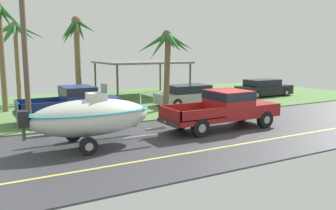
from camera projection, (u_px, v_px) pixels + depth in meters
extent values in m
cube|color=#38383D|center=(233.00, 132.00, 15.89)|extent=(36.00, 8.00, 0.06)
cube|color=#567F42|center=(134.00, 101.00, 25.37)|extent=(36.00, 14.00, 0.11)
cube|color=#DBCC4C|center=(262.00, 141.00, 14.33)|extent=(34.20, 0.12, 0.01)
cube|color=maroon|center=(221.00, 115.00, 16.42)|extent=(5.63, 1.91, 0.22)
cube|color=maroon|center=(254.00, 106.00, 17.35)|extent=(1.58, 1.91, 0.38)
cube|color=maroon|center=(228.00, 101.00, 16.51)|extent=(1.69, 1.91, 1.06)
cube|color=black|center=(228.00, 95.00, 16.46)|extent=(1.71, 1.93, 0.38)
cube|color=#621111|center=(192.00, 116.00, 15.61)|extent=(2.36, 1.91, 0.04)
cube|color=maroon|center=(181.00, 108.00, 16.37)|extent=(2.36, 0.08, 0.45)
cube|color=maroon|center=(204.00, 115.00, 14.79)|extent=(2.36, 0.08, 0.45)
cube|color=maroon|center=(170.00, 114.00, 15.03)|extent=(0.08, 1.91, 0.45)
cube|color=#333338|center=(168.00, 123.00, 15.04)|extent=(0.12, 1.72, 0.16)
sphere|color=#B2B2B7|center=(165.00, 122.00, 14.98)|extent=(0.10, 0.10, 0.10)
cylinder|color=black|center=(241.00, 114.00, 18.12)|extent=(0.80, 0.28, 0.80)
cylinder|color=#9E9EA3|center=(241.00, 114.00, 18.12)|extent=(0.36, 0.29, 0.36)
cylinder|color=black|center=(265.00, 119.00, 16.67)|extent=(0.80, 0.28, 0.80)
cylinder|color=#9E9EA3|center=(265.00, 119.00, 16.67)|extent=(0.36, 0.29, 0.36)
cylinder|color=black|center=(180.00, 121.00, 16.34)|extent=(0.80, 0.28, 0.80)
cylinder|color=#9E9EA3|center=(180.00, 121.00, 16.34)|extent=(0.36, 0.29, 0.36)
cylinder|color=black|center=(200.00, 128.00, 14.88)|extent=(0.80, 0.28, 0.80)
cylinder|color=#9E9EA3|center=(200.00, 128.00, 14.88)|extent=(0.36, 0.29, 0.36)
cube|color=gray|center=(156.00, 129.00, 14.80)|extent=(0.90, 0.10, 0.08)
cube|color=gray|center=(84.00, 131.00, 14.34)|extent=(4.60, 0.12, 0.10)
cube|color=gray|center=(100.00, 142.00, 12.60)|extent=(4.60, 0.12, 0.10)
cylinder|color=black|center=(73.00, 134.00, 14.18)|extent=(0.64, 0.22, 0.64)
cylinder|color=#9E9EA3|center=(73.00, 134.00, 14.18)|extent=(0.29, 0.23, 0.29)
cylinder|color=black|center=(88.00, 146.00, 12.33)|extent=(0.64, 0.22, 0.64)
cylinder|color=#9E9EA3|center=(88.00, 146.00, 12.33)|extent=(0.29, 0.23, 0.29)
ellipsoid|color=silver|center=(91.00, 117.00, 13.35)|extent=(4.61, 1.99, 1.39)
ellipsoid|color=teal|center=(91.00, 111.00, 13.32)|extent=(4.70, 2.03, 0.12)
cube|color=silver|center=(97.00, 101.00, 13.37)|extent=(0.70, 0.60, 0.65)
cube|color=slate|center=(104.00, 88.00, 13.44)|extent=(0.06, 0.56, 0.36)
cube|color=black|center=(23.00, 119.00, 12.16)|extent=(0.36, 0.44, 0.56)
cylinder|color=#4C4C51|center=(23.00, 130.00, 12.22)|extent=(0.12, 0.12, 0.77)
cylinder|color=silver|center=(141.00, 100.00, 14.27)|extent=(0.04, 0.04, 0.50)
cube|color=navy|center=(71.00, 109.00, 18.21)|extent=(5.21, 1.94, 0.22)
cube|color=navy|center=(106.00, 101.00, 19.07)|extent=(1.46, 1.94, 0.38)
cube|color=navy|center=(78.00, 96.00, 18.29)|extent=(1.56, 1.94, 1.06)
cube|color=black|center=(77.00, 91.00, 18.24)|extent=(1.58, 1.96, 0.38)
cube|color=#112047|center=(40.00, 109.00, 17.46)|extent=(2.19, 1.94, 0.04)
cube|color=navy|center=(37.00, 102.00, 18.23)|extent=(2.19, 0.08, 0.45)
cube|color=navy|center=(44.00, 108.00, 16.63)|extent=(2.19, 0.08, 0.45)
cube|color=navy|center=(17.00, 107.00, 16.92)|extent=(0.08, 1.94, 0.45)
cube|color=#333338|center=(16.00, 115.00, 16.94)|extent=(0.12, 1.74, 0.16)
sphere|color=#B2B2B7|center=(13.00, 114.00, 16.87)|extent=(0.10, 0.10, 0.10)
cylinder|color=black|center=(100.00, 108.00, 19.86)|extent=(0.80, 0.28, 0.80)
cylinder|color=#9E9EA3|center=(100.00, 108.00, 19.86)|extent=(0.36, 0.29, 0.36)
cylinder|color=black|center=(110.00, 113.00, 18.38)|extent=(0.80, 0.28, 0.80)
cylinder|color=#9E9EA3|center=(110.00, 113.00, 18.38)|extent=(0.36, 0.29, 0.36)
cylinder|color=black|center=(36.00, 114.00, 18.20)|extent=(0.80, 0.28, 0.80)
cylinder|color=#9E9EA3|center=(36.00, 114.00, 18.20)|extent=(0.36, 0.29, 0.36)
cylinder|color=black|center=(42.00, 119.00, 16.73)|extent=(0.80, 0.28, 0.80)
cylinder|color=#9E9EA3|center=(42.00, 119.00, 16.73)|extent=(0.36, 0.29, 0.36)
cube|color=#99999E|center=(191.00, 97.00, 23.44)|extent=(4.78, 1.89, 0.70)
cube|color=black|center=(188.00, 89.00, 23.23)|extent=(2.68, 1.74, 0.50)
cylinder|color=black|center=(204.00, 97.00, 24.99)|extent=(0.66, 0.22, 0.66)
cylinder|color=#9E9EA3|center=(204.00, 97.00, 24.99)|extent=(0.30, 0.23, 0.30)
cylinder|color=black|center=(219.00, 100.00, 23.51)|extent=(0.66, 0.22, 0.66)
cylinder|color=#9E9EA3|center=(219.00, 100.00, 23.51)|extent=(0.30, 0.23, 0.30)
cylinder|color=black|center=(164.00, 100.00, 23.42)|extent=(0.66, 0.22, 0.66)
cylinder|color=#9E9EA3|center=(164.00, 100.00, 23.42)|extent=(0.30, 0.23, 0.30)
cylinder|color=black|center=(177.00, 104.00, 21.94)|extent=(0.66, 0.22, 0.66)
cylinder|color=#9E9EA3|center=(177.00, 104.00, 21.94)|extent=(0.30, 0.23, 0.30)
cube|color=black|center=(264.00, 90.00, 27.74)|extent=(4.60, 1.78, 0.70)
cube|color=black|center=(262.00, 83.00, 27.53)|extent=(2.58, 1.63, 0.50)
cylinder|color=black|center=(271.00, 90.00, 29.21)|extent=(0.66, 0.22, 0.66)
cylinder|color=#9E9EA3|center=(271.00, 90.00, 29.21)|extent=(0.30, 0.23, 0.30)
cylinder|color=black|center=(286.00, 92.00, 27.83)|extent=(0.66, 0.22, 0.66)
cylinder|color=#9E9EA3|center=(286.00, 92.00, 27.83)|extent=(0.30, 0.23, 0.30)
cylinder|color=black|center=(242.00, 93.00, 27.70)|extent=(0.66, 0.22, 0.66)
cylinder|color=#9E9EA3|center=(242.00, 93.00, 27.70)|extent=(0.30, 0.23, 0.30)
cylinder|color=black|center=(256.00, 95.00, 26.33)|extent=(0.66, 0.22, 0.66)
cylinder|color=#9E9EA3|center=(256.00, 95.00, 26.33)|extent=(0.30, 0.23, 0.30)
cylinder|color=#4C4238|center=(160.00, 77.00, 31.29)|extent=(0.14, 0.14, 2.63)
cylinder|color=#4C4238|center=(190.00, 81.00, 27.05)|extent=(0.14, 0.14, 2.63)
cylinder|color=#4C4238|center=(95.00, 79.00, 28.42)|extent=(0.14, 0.14, 2.63)
cylinder|color=#4C4238|center=(117.00, 84.00, 24.18)|extent=(0.14, 0.14, 2.63)
cube|color=#6B665B|center=(141.00, 62.00, 27.52)|extent=(6.44, 5.41, 0.14)
cylinder|color=brown|center=(78.00, 60.00, 26.20)|extent=(0.43, 0.45, 5.78)
cone|color=#286028|center=(86.00, 26.00, 26.22)|extent=(1.64, 0.53, 1.09)
cone|color=#286028|center=(80.00, 31.00, 26.51)|extent=(1.37, 1.52, 1.73)
cone|color=#286028|center=(73.00, 30.00, 26.33)|extent=(0.61, 1.55, 1.53)
cone|color=#286028|center=(69.00, 33.00, 26.14)|extent=(1.33, 1.57, 1.96)
cone|color=#286028|center=(69.00, 31.00, 25.58)|extent=(1.43, 0.42, 1.71)
cone|color=#286028|center=(69.00, 29.00, 25.12)|extent=(1.74, 1.43, 1.60)
cone|color=#286028|center=(77.00, 27.00, 25.34)|extent=(0.57, 1.31, 1.27)
cone|color=#286028|center=(85.00, 26.00, 25.65)|extent=(1.41, 1.33, 1.14)
sphere|color=brown|center=(76.00, 21.00, 25.75)|extent=(0.69, 0.69, 0.69)
cylinder|color=brown|center=(17.00, 65.00, 23.49)|extent=(0.28, 0.46, 5.33)
cone|color=#387A38|center=(30.00, 32.00, 23.51)|extent=(1.99, 0.47, 1.17)
cone|color=#387A38|center=(22.00, 33.00, 23.81)|extent=(1.40, 1.46, 1.35)
cone|color=#387A38|center=(9.00, 34.00, 23.72)|extent=(1.11, 2.00, 1.58)
cone|color=#387A38|center=(1.00, 32.00, 22.93)|extent=(1.95, 0.86, 1.30)
cone|color=#387A38|center=(7.00, 36.00, 22.79)|extent=(1.57, 0.82, 1.85)
cone|color=#387A38|center=(14.00, 31.00, 22.59)|extent=(0.56, 1.39, 1.17)
cone|color=#387A38|center=(25.00, 32.00, 22.87)|extent=(1.41, 1.60, 1.34)
sphere|color=brown|center=(15.00, 24.00, 23.07)|extent=(0.45, 0.45, 0.45)
cylinder|color=brown|center=(167.00, 73.00, 21.22)|extent=(0.35, 0.67, 4.57)
cone|color=#2D6B2D|center=(178.00, 44.00, 21.30)|extent=(1.76, 0.46, 1.39)
cone|color=#2D6B2D|center=(171.00, 42.00, 21.60)|extent=(1.49, 1.38, 1.19)
cone|color=#2D6B2D|center=(158.00, 47.00, 21.47)|extent=(0.77, 1.66, 1.67)
cone|color=#2D6B2D|center=(152.00, 44.00, 20.82)|extent=(1.92, 0.97, 1.33)
cone|color=#2D6B2D|center=(159.00, 47.00, 20.46)|extent=(1.64, 0.81, 1.63)
cone|color=#2D6B2D|center=(174.00, 43.00, 20.18)|extent=(0.51, 1.96, 1.36)
cone|color=#2D6B2D|center=(179.00, 42.00, 20.55)|extent=(1.24, 1.68, 1.15)
sphere|color=brown|center=(167.00, 35.00, 20.87)|extent=(0.56, 0.56, 0.56)
cylinder|color=brown|center=(2.00, 60.00, 20.50)|extent=(0.32, 0.53, 6.14)
cone|color=#2D6B2D|center=(10.00, 17.00, 20.42)|extent=(1.40, 0.36, 1.35)
cone|color=#2D6B2D|center=(6.00, 18.00, 20.67)|extent=(1.15, 1.18, 1.46)
cone|color=#2D6B2D|center=(9.00, 16.00, 19.93)|extent=(1.48, 1.45, 1.47)
cylinder|color=brown|center=(24.00, 43.00, 15.44)|extent=(0.24, 0.24, 7.95)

